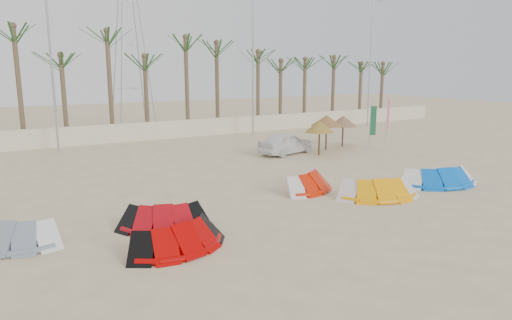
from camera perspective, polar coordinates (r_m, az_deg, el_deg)
ground at (r=14.98m, az=11.90°, el=-8.80°), size 120.00×120.00×0.00m
boundary_wall at (r=33.98m, az=-13.88°, el=3.50°), size 60.00×0.30×1.30m
palm_line at (r=35.35m, az=-14.00°, el=13.21°), size 52.00×4.00×7.70m
lamp_b at (r=30.51m, az=-24.21°, el=11.64°), size 1.25×0.14×11.00m
lamp_c at (r=35.07m, az=-0.34°, el=12.44°), size 1.25×0.14×11.00m
lamp_d at (r=42.40m, az=14.13°, el=11.92°), size 1.25×0.14×11.00m
pylon at (r=40.06m, az=-14.97°, el=3.65°), size 3.00×3.00×14.00m
kite_grey at (r=15.32m, az=-28.61°, el=-7.88°), size 3.41×2.63×0.90m
kite_red_left at (r=15.32m, az=-11.82°, el=-6.70°), size 3.26×2.31×0.90m
kite_red_mid at (r=13.53m, az=-10.07°, el=-9.07°), size 3.29×2.07×0.90m
kite_red_right at (r=19.67m, az=6.24°, el=-2.49°), size 3.35×2.49×0.90m
kite_orange at (r=19.02m, az=14.46°, el=-3.26°), size 3.64×2.44×0.90m
kite_blue at (r=21.95m, az=21.43°, el=-1.75°), size 3.84×2.31×0.90m
parasol_left at (r=27.37m, az=7.96°, el=4.16°), size 1.73×1.73×2.08m
parasol_mid at (r=29.28m, az=8.82°, el=4.88°), size 2.03×2.03×2.22m
parasol_right at (r=30.77m, az=10.85°, el=4.82°), size 1.83×1.83×2.06m
flag_pink at (r=33.06m, az=16.26°, el=5.33°), size 0.44×0.18×3.19m
flag_green at (r=30.53m, az=14.30°, el=4.65°), size 0.44×0.13×2.90m
car at (r=27.73m, az=3.78°, el=2.12°), size 4.14×2.49×1.32m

